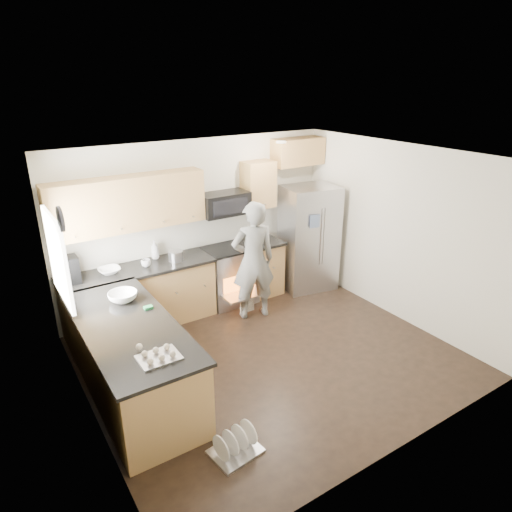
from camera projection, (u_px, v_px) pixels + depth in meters
ground at (271, 356)px, 6.02m from camera, size 4.50×4.50×0.00m
room_shell at (269, 237)px, 5.39m from camera, size 4.54×4.04×2.62m
back_cabinet_run at (171, 257)px, 6.73m from camera, size 4.45×0.64×2.50m
peninsula at (132, 359)px, 5.16m from camera, size 0.96×2.36×1.03m
stove_range at (229, 262)px, 7.27m from camera, size 0.76×0.97×1.79m
refrigerator at (309, 238)px, 7.71m from camera, size 0.97×0.82×1.78m
person at (253, 261)px, 6.73m from camera, size 0.74×0.58×1.81m
dish_rack at (235, 446)px, 4.46m from camera, size 0.51×0.43×0.29m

